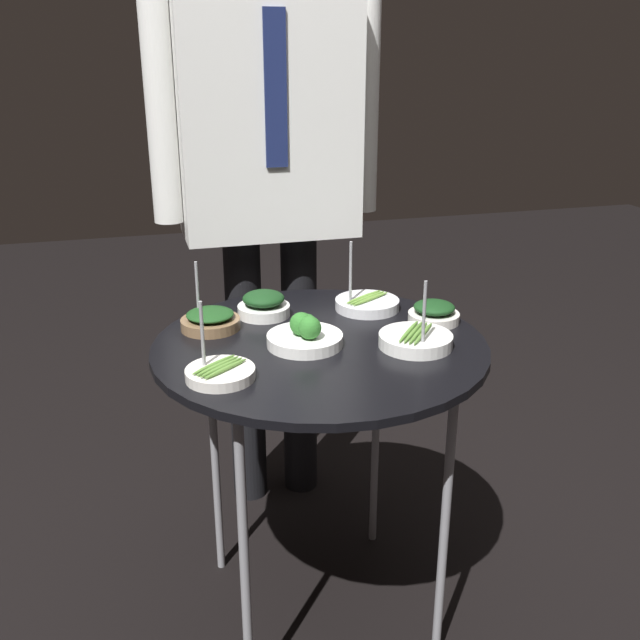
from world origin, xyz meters
TOP-DOWN VIEW (x-y plane):
  - ground_plane at (0.00, 0.00)m, footprint 8.00×8.00m
  - serving_cart at (0.00, 0.00)m, footprint 0.71×0.71m
  - bowl_broccoli_mid_right at (-0.04, -0.01)m, footprint 0.16×0.16m
  - bowl_spinach_front_center at (0.28, 0.05)m, footprint 0.12×0.12m
  - bowl_asparagus_center at (0.16, 0.17)m, footprint 0.15×0.15m
  - bowl_spinach_front_left at (-0.21, 0.14)m, footprint 0.13×0.13m
  - bowl_asparagus_back_right at (0.19, -0.08)m, footprint 0.15×0.15m
  - bowl_asparagus_back_left at (-0.23, -0.12)m, footprint 0.13×0.13m
  - bowl_spinach_near_rim at (-0.08, 0.19)m, footprint 0.12×0.12m
  - waiter_figure at (0.01, 0.53)m, footprint 0.61×0.23m

SIDE VIEW (x-z plane):
  - ground_plane at x=0.00m, z-range 0.00..0.00m
  - serving_cart at x=0.00m, z-range 0.31..1.02m
  - bowl_asparagus_back_left at x=-0.23m, z-range 0.65..0.80m
  - bowl_asparagus_center at x=0.16m, z-range 0.64..0.81m
  - bowl_asparagus_back_right at x=0.19m, z-range 0.65..0.81m
  - bowl_spinach_front_left at x=-0.21m, z-range 0.66..0.81m
  - bowl_spinach_front_center at x=0.28m, z-range 0.71..0.76m
  - bowl_broccoli_mid_right at x=-0.04m, z-range 0.70..0.77m
  - bowl_spinach_near_rim at x=-0.08m, z-range 0.71..0.77m
  - waiter_figure at x=0.01m, z-range 0.22..1.88m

